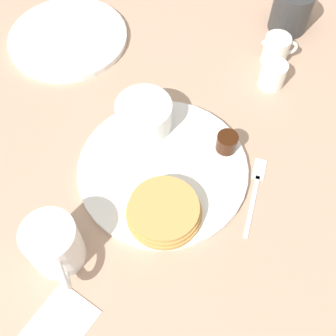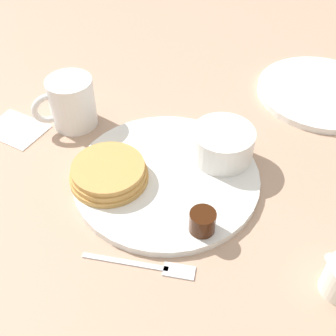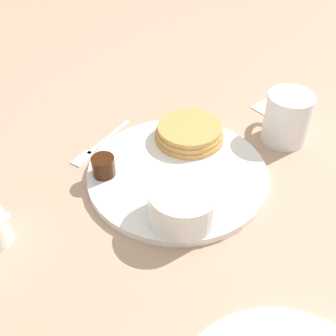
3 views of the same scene
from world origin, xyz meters
name	(u,v)px [view 1 (image 1 of 3)]	position (x,y,z in m)	size (l,w,h in m)	color
ground_plane	(163,171)	(0.00, 0.00, 0.00)	(4.00, 4.00, 0.00)	tan
plate	(163,169)	(0.00, 0.00, 0.01)	(0.28, 0.28, 0.01)	white
pancake_stack	(164,211)	(0.08, 0.04, 0.03)	(0.12, 0.12, 0.03)	tan
bowl	(144,114)	(-0.07, -0.07, 0.04)	(0.10, 0.10, 0.05)	white
syrup_cup	(227,142)	(-0.08, 0.08, 0.03)	(0.04, 0.04, 0.03)	#38190A
butter_ramekin	(151,110)	(-0.09, -0.06, 0.03)	(0.04, 0.04, 0.04)	white
coffee_mug	(54,246)	(0.20, -0.08, 0.04)	(0.09, 0.09, 0.09)	white
creamer_pitcher_near	(273,74)	(-0.26, 0.10, 0.03)	(0.06, 0.05, 0.05)	white
creamer_pitcher_far	(276,49)	(-0.33, 0.09, 0.03)	(0.05, 0.07, 0.06)	white
fork	(256,187)	(-0.03, 0.15, 0.00)	(0.15, 0.04, 0.00)	silver
napkin	(58,327)	(0.29, -0.02, 0.00)	(0.11, 0.09, 0.00)	white
second_mug	(292,10)	(-0.43, 0.09, 0.04)	(0.11, 0.08, 0.08)	#333333
far_plate	(68,38)	(-0.20, -0.31, 0.01)	(0.24, 0.24, 0.01)	white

